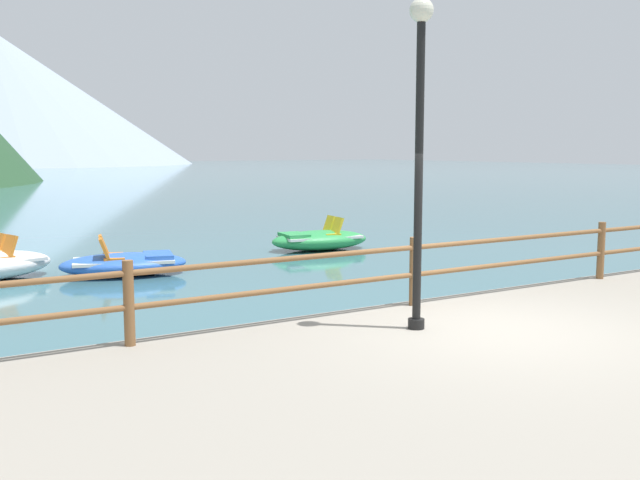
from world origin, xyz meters
name	(u,v)px	position (x,y,z in m)	size (l,w,h in m)	color
ground_plane	(3,192)	(0.00, 40.00, 0.00)	(200.00, 200.00, 0.00)	#3D6B75
dock_railing	(414,264)	(0.00, 1.55, 0.98)	(23.92, 0.12, 0.95)	brown
lamp_post	(419,133)	(-0.79, 0.50, 2.74)	(0.28, 0.28, 3.86)	black
pedal_boat_0	(125,263)	(-2.07, 8.28, 0.24)	(2.76, 1.88, 0.81)	blue
pedal_boat_2	(319,239)	(3.24, 9.37, 0.27)	(2.70, 1.57, 0.84)	green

